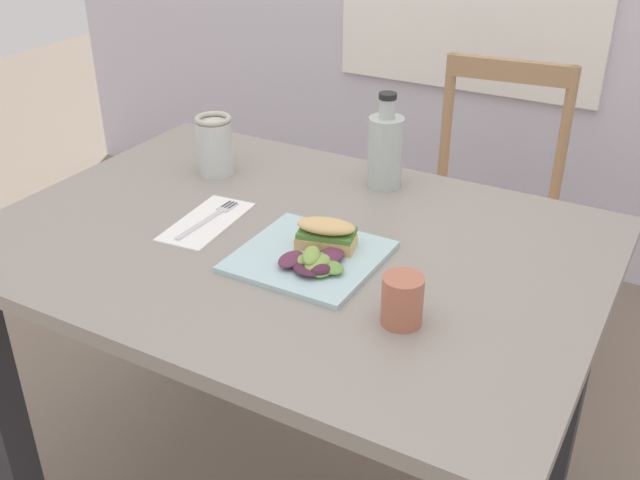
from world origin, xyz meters
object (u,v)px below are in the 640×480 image
at_px(chair_wooden_far, 486,215).
at_px(fork_on_napkin, 212,217).
at_px(cup_extra_side, 402,300).
at_px(mason_jar_iced_tea, 215,148).
at_px(plate_lunch, 309,256).
at_px(bottle_cold_brew, 385,154).
at_px(sandwich_half_front, 326,233).
at_px(dining_table, 292,296).

bearing_deg(chair_wooden_far, fork_on_napkin, -110.19).
xyz_separation_m(chair_wooden_far, cup_extra_side, (0.16, -1.01, 0.33)).
relative_size(mason_jar_iced_tea, cup_extra_side, 1.64).
bearing_deg(chair_wooden_far, plate_lunch, -94.30).
bearing_deg(plate_lunch, fork_on_napkin, 170.44).
bearing_deg(cup_extra_side, mason_jar_iced_tea, 150.85).
distance_m(fork_on_napkin, bottle_cold_brew, 0.40).
bearing_deg(plate_lunch, cup_extra_side, -24.12).
bearing_deg(fork_on_napkin, bottle_cold_brew, 54.43).
relative_size(plate_lunch, mason_jar_iced_tea, 1.84).
bearing_deg(fork_on_napkin, mason_jar_iced_tea, 124.04).
xyz_separation_m(chair_wooden_far, sandwich_half_front, (-0.05, -0.87, 0.33)).
distance_m(plate_lunch, cup_extra_side, 0.25).
height_order(plate_lunch, cup_extra_side, cup_extra_side).
relative_size(sandwich_half_front, cup_extra_side, 1.45).
bearing_deg(dining_table, mason_jar_iced_tea, 149.40).
bearing_deg(bottle_cold_brew, mason_jar_iced_tea, -160.89).
relative_size(dining_table, cup_extra_side, 14.22).
distance_m(bottle_cold_brew, cup_extra_side, 0.53).
xyz_separation_m(plate_lunch, bottle_cold_brew, (-0.02, 0.36, 0.07)).
bearing_deg(cup_extra_side, chair_wooden_far, 98.89).
xyz_separation_m(sandwich_half_front, mason_jar_iced_tea, (-0.40, 0.20, 0.02)).
relative_size(plate_lunch, sandwich_half_front, 2.08).
distance_m(dining_table, mason_jar_iced_tea, 0.41).
relative_size(plate_lunch, bottle_cold_brew, 1.19).
relative_size(sandwich_half_front, bottle_cold_brew, 0.57).
height_order(dining_table, plate_lunch, plate_lunch).
bearing_deg(fork_on_napkin, sandwich_half_front, -0.81).
bearing_deg(sandwich_half_front, mason_jar_iced_tea, 153.24).
bearing_deg(fork_on_napkin, dining_table, 4.55).
height_order(bottle_cold_brew, mason_jar_iced_tea, bottle_cold_brew).
bearing_deg(sandwich_half_front, bottle_cold_brew, 95.94).
relative_size(bottle_cold_brew, mason_jar_iced_tea, 1.54).
distance_m(chair_wooden_far, cup_extra_side, 1.07).
relative_size(chair_wooden_far, bottle_cold_brew, 4.18).
xyz_separation_m(plate_lunch, mason_jar_iced_tea, (-0.38, 0.24, 0.06)).
height_order(chair_wooden_far, mason_jar_iced_tea, mason_jar_iced_tea).
height_order(chair_wooden_far, fork_on_napkin, chair_wooden_far).
xyz_separation_m(dining_table, bottle_cold_brew, (0.05, 0.31, 0.21)).
xyz_separation_m(dining_table, fork_on_napkin, (-0.18, -0.01, 0.14)).
xyz_separation_m(dining_table, sandwich_half_front, (0.09, -0.02, 0.17)).
relative_size(dining_table, bottle_cold_brew, 5.60).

